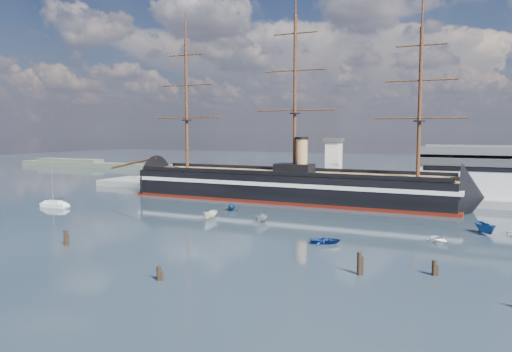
% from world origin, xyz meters
% --- Properties ---
extents(ground, '(600.00, 600.00, 0.00)m').
position_xyz_m(ground, '(0.00, 40.00, 0.00)').
color(ground, black).
rests_on(ground, ground).
extents(quay, '(180.00, 18.00, 2.00)m').
position_xyz_m(quay, '(10.00, 76.00, 0.00)').
color(quay, slate).
rests_on(quay, ground).
extents(quay_tower, '(5.00, 5.00, 15.00)m').
position_xyz_m(quay_tower, '(3.00, 73.00, 9.75)').
color(quay_tower, silver).
rests_on(quay_tower, ground).
extents(shoreline, '(120.00, 10.00, 4.00)m').
position_xyz_m(shoreline, '(-139.23, 135.00, 1.45)').
color(shoreline, '#3F4C38').
rests_on(shoreline, ground).
extents(warship, '(113.07, 18.40, 53.94)m').
position_xyz_m(warship, '(-7.96, 60.00, 4.04)').
color(warship, black).
rests_on(warship, ground).
extents(sailboat, '(7.61, 2.31, 12.14)m').
position_xyz_m(sailboat, '(-55.20, 24.98, 0.77)').
color(sailboat, silver).
rests_on(sailboat, ground).
extents(motorboat_a, '(5.80, 2.16, 2.31)m').
position_xyz_m(motorboat_a, '(-11.27, 26.51, 0.00)').
color(motorboat_a, silver).
rests_on(motorboat_a, ground).
extents(motorboat_b, '(2.52, 3.48, 1.51)m').
position_xyz_m(motorboat_b, '(18.18, 14.48, 0.00)').
color(motorboat_b, navy).
rests_on(motorboat_b, ground).
extents(motorboat_c, '(5.55, 2.06, 2.21)m').
position_xyz_m(motorboat_c, '(0.60, 27.04, 0.00)').
color(motorboat_c, slate).
rests_on(motorboat_c, ground).
extents(motorboat_d, '(6.88, 4.53, 2.33)m').
position_xyz_m(motorboat_d, '(-12.68, 39.37, 0.00)').
color(motorboat_d, navy).
rests_on(motorboat_d, ground).
extents(motorboat_f, '(7.07, 5.38, 2.68)m').
position_xyz_m(motorboat_f, '(43.07, 34.27, 0.00)').
color(motorboat_f, navy).
rests_on(motorboat_f, ground).
extents(motorboat_g, '(3.40, 2.71, 1.49)m').
position_xyz_m(motorboat_g, '(35.89, 23.06, 0.00)').
color(motorboat_g, white).
rests_on(motorboat_g, ground).
extents(piling_near_left, '(0.64, 0.64, 3.25)m').
position_xyz_m(piling_near_left, '(-21.19, -4.96, 0.00)').
color(piling_near_left, black).
rests_on(piling_near_left, ground).
extents(piling_near_mid, '(0.64, 0.64, 2.54)m').
position_xyz_m(piling_near_mid, '(4.71, -14.78, 0.00)').
color(piling_near_mid, black).
rests_on(piling_near_mid, ground).
extents(piling_near_right, '(0.64, 0.64, 3.78)m').
position_xyz_m(piling_near_right, '(27.60, -1.60, 0.00)').
color(piling_near_right, black).
rests_on(piling_near_right, ground).
extents(piling_far_right, '(0.64, 0.64, 2.76)m').
position_xyz_m(piling_far_right, '(36.75, 2.23, 0.00)').
color(piling_far_right, black).
rests_on(piling_far_right, ground).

